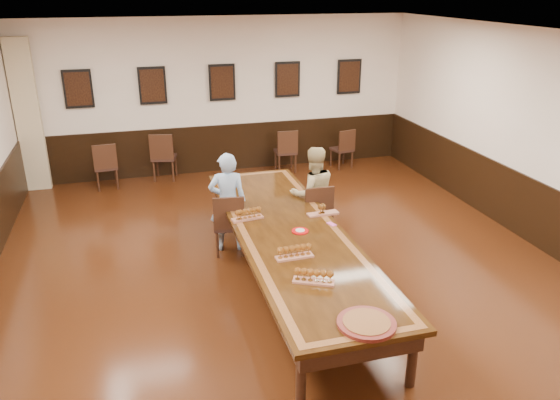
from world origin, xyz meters
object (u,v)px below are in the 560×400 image
object	(u,v)px
spare_chair_c	(285,150)
conference_table	(290,241)
spare_chair_d	(342,148)
spare_chair_b	(164,156)
chair_woman	(315,212)
person_woman	(313,194)
carved_platter	(366,323)
spare_chair_a	(106,165)
person_man	(228,202)
chair_man	(229,223)

from	to	relation	value
spare_chair_c	conference_table	bearing A→B (deg)	77.24
spare_chair_d	spare_chair_b	bearing A→B (deg)	-16.10
chair_woman	spare_chair_c	distance (m)	3.49
person_woman	carved_platter	bearing A→B (deg)	79.54
spare_chair_a	carved_platter	distance (m)	7.21
spare_chair_c	conference_table	world-z (taller)	spare_chair_c
person_woman	carved_platter	size ratio (longest dim) A/B	2.11
person_man	conference_table	xyz separation A→B (m)	(0.61, -1.19, -0.15)
spare_chair_b	person_man	distance (m)	3.61
chair_man	person_man	xyz separation A→B (m)	(0.01, 0.10, 0.29)
chair_woman	carved_platter	distance (m)	3.42
chair_woman	conference_table	bearing A→B (deg)	56.68
chair_man	spare_chair_c	xyz separation A→B (m)	(1.88, 3.47, -0.01)
chair_man	spare_chair_c	world-z (taller)	chair_man
carved_platter	spare_chair_d	bearing A→B (deg)	70.19
conference_table	spare_chair_d	bearing A→B (deg)	60.72
person_man	person_woman	size ratio (longest dim) A/B	1.01
chair_man	carved_platter	size ratio (longest dim) A/B	1.34
spare_chair_d	chair_woman	bearing A→B (deg)	49.63
spare_chair_a	spare_chair_d	xyz separation A→B (m)	(4.97, -0.01, -0.03)
chair_woman	spare_chair_d	bearing A→B (deg)	-117.92
spare_chair_b	spare_chair_d	distance (m)	3.82
spare_chair_b	person_woman	bearing A→B (deg)	133.60
spare_chair_b	spare_chair_c	world-z (taller)	spare_chair_b
chair_woman	spare_chair_c	bearing A→B (deg)	-98.62
person_woman	conference_table	xyz separation A→B (m)	(-0.73, -1.21, -0.14)
spare_chair_c	chair_man	bearing A→B (deg)	64.14
chair_woman	person_woman	distance (m)	0.29
spare_chair_c	person_woman	bearing A→B (deg)	83.73
chair_man	spare_chair_b	bearing A→B (deg)	-71.53
spare_chair_a	person_man	world-z (taller)	person_man
chair_woman	chair_man	bearing A→B (deg)	0.82
spare_chair_d	spare_chair_a	bearing A→B (deg)	-12.63
chair_man	chair_woman	distance (m)	1.36
spare_chair_d	carved_platter	bearing A→B (deg)	57.72
person_woman	person_man	bearing A→B (deg)	0.90
spare_chair_b	person_woman	size ratio (longest dim) A/B	0.66
carved_platter	chair_man	bearing A→B (deg)	102.25
chair_man	spare_chair_a	xyz separation A→B (m)	(-1.82, 3.41, -0.01)
spare_chair_c	person_man	bearing A→B (deg)	63.61
chair_woman	person_man	distance (m)	1.38
spare_chair_c	person_woman	world-z (taller)	person_woman
chair_woman	spare_chair_a	xyz separation A→B (m)	(-3.18, 3.39, -0.02)
spare_chair_a	conference_table	bearing A→B (deg)	113.56
spare_chair_b	chair_man	bearing A→B (deg)	114.06
spare_chair_d	person_man	distance (m)	4.56
spare_chair_d	spare_chair_c	bearing A→B (deg)	-15.71
chair_man	conference_table	bearing A→B (deg)	127.93
conference_table	carved_platter	xyz separation A→B (m)	(0.09, -2.24, 0.16)
chair_man	spare_chair_c	distance (m)	3.95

